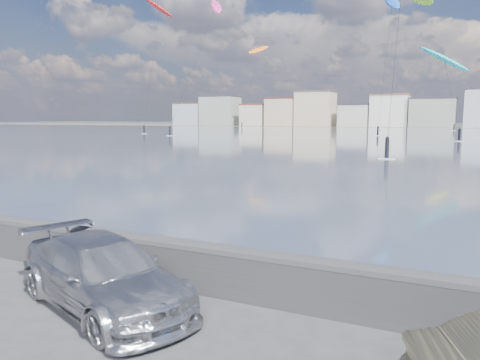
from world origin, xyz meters
name	(u,v)px	position (x,y,z in m)	size (l,w,h in m)	color
ground	(78,340)	(0.00, 0.00, 0.00)	(700.00, 700.00, 0.00)	#333335
bay_water	(433,137)	(0.00, 91.50, 0.01)	(500.00, 177.00, 0.00)	#374152
far_shore_strip	(450,127)	(0.00, 200.00, 0.01)	(500.00, 60.00, 0.00)	#4C473D
seawall	(171,260)	(0.00, 2.70, 0.58)	(400.00, 0.36, 1.08)	#28282B
far_buildings	(454,111)	(1.31, 186.00, 6.03)	(240.79, 13.26, 14.60)	#9EA8B7
car_silver	(103,274)	(-0.53, 1.22, 0.66)	(1.84, 4.52, 1.31)	#B5B7BC
kitesurfer_3	(258,51)	(-64.66, 156.27, 28.04)	(6.95, 16.96, 30.92)	orange
kitesurfer_6	(215,9)	(-43.49, 84.58, 26.27)	(7.61, 15.96, 29.26)	#E5338C
kitesurfer_10	(444,60)	(1.53, 84.42, 13.46)	(8.81, 12.84, 16.35)	#19BFBF
kitesurfer_11	(392,5)	(-9.78, 99.61, 26.85)	(5.43, 12.89, 30.06)	blue
kitesurfer_12	(445,61)	(-1.19, 147.29, 20.08)	(8.91, 12.49, 23.01)	yellow
kitesurfer_16	(159,11)	(-63.29, 92.48, 29.29)	(7.89, 14.52, 32.61)	red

